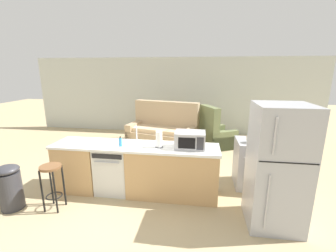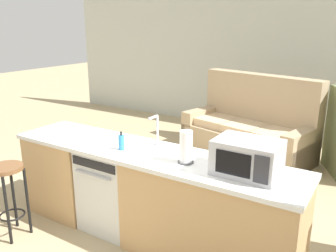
# 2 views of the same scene
# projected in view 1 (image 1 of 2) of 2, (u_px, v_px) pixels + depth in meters

# --- Properties ---
(ground_plane) EXTENTS (24.00, 24.00, 0.00)m
(ground_plane) POSITION_uv_depth(u_px,v_px,m) (129.00, 191.00, 4.17)
(ground_plane) COLOR tan
(wall_back) EXTENTS (10.00, 0.06, 2.60)m
(wall_back) POSITION_uv_depth(u_px,v_px,m) (173.00, 96.00, 7.84)
(wall_back) COLOR beige
(wall_back) RESTS_ON ground_plane
(kitchen_counter) EXTENTS (2.94, 0.66, 0.90)m
(kitchen_counter) POSITION_uv_depth(u_px,v_px,m) (140.00, 171.00, 4.04)
(kitchen_counter) COLOR tan
(kitchen_counter) RESTS_ON ground_plane
(dishwasher) EXTENTS (0.58, 0.61, 0.84)m
(dishwasher) POSITION_uv_depth(u_px,v_px,m) (114.00, 169.00, 4.10)
(dishwasher) COLOR silver
(dishwasher) RESTS_ON ground_plane
(stove_range) EXTENTS (0.76, 0.68, 0.90)m
(stove_range) POSITION_uv_depth(u_px,v_px,m) (256.00, 164.00, 4.26)
(stove_range) COLOR #A8AAB2
(stove_range) RESTS_ON ground_plane
(refrigerator) EXTENTS (0.72, 0.73, 1.75)m
(refrigerator) POSITION_uv_depth(u_px,v_px,m) (277.00, 167.00, 3.10)
(refrigerator) COLOR #A8AAB2
(refrigerator) RESTS_ON ground_plane
(microwave) EXTENTS (0.50, 0.37, 0.28)m
(microwave) POSITION_uv_depth(u_px,v_px,m) (190.00, 140.00, 3.76)
(microwave) COLOR #B7B7BC
(microwave) RESTS_ON kitchen_counter
(sink_faucet) EXTENTS (0.07, 0.18, 0.30)m
(sink_faucet) POSITION_uv_depth(u_px,v_px,m) (136.00, 135.00, 4.10)
(sink_faucet) COLOR silver
(sink_faucet) RESTS_ON kitchen_counter
(paper_towel_roll) EXTENTS (0.14, 0.14, 0.28)m
(paper_towel_roll) POSITION_uv_depth(u_px,v_px,m) (159.00, 140.00, 3.79)
(paper_towel_roll) COLOR #4C4C51
(paper_towel_roll) RESTS_ON kitchen_counter
(soap_bottle) EXTENTS (0.06, 0.06, 0.18)m
(soap_bottle) POSITION_uv_depth(u_px,v_px,m) (120.00, 142.00, 3.86)
(soap_bottle) COLOR #338CCC
(soap_bottle) RESTS_ON kitchen_counter
(kettle) EXTENTS (0.21, 0.17, 0.19)m
(kettle) POSITION_uv_depth(u_px,v_px,m) (251.00, 138.00, 4.03)
(kettle) COLOR silver
(kettle) RESTS_ON stove_range
(bar_stool) EXTENTS (0.32, 0.32, 0.74)m
(bar_stool) POSITION_uv_depth(u_px,v_px,m) (52.00, 178.00, 3.52)
(bar_stool) COLOR brown
(bar_stool) RESTS_ON ground_plane
(trash_bin) EXTENTS (0.35, 0.35, 0.74)m
(trash_bin) POSITION_uv_depth(u_px,v_px,m) (10.00, 187.00, 3.56)
(trash_bin) COLOR #333338
(trash_bin) RESTS_ON ground_plane
(couch) EXTENTS (2.16, 1.35, 1.27)m
(couch) POSITION_uv_depth(u_px,v_px,m) (164.00, 131.00, 6.71)
(couch) COLOR tan
(couch) RESTS_ON ground_plane
(armchair) EXTENTS (1.10, 1.12, 1.20)m
(armchair) POSITION_uv_depth(u_px,v_px,m) (215.00, 135.00, 6.47)
(armchair) COLOR #667047
(armchair) RESTS_ON ground_plane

